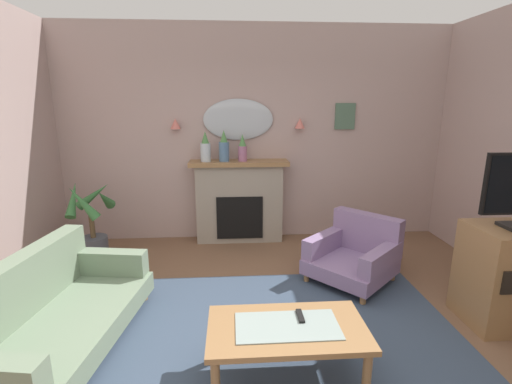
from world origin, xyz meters
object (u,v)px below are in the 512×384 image
potted_plant_tall_palm (92,225)px  fireplace (239,202)px  wall_sconce_right (300,123)px  floral_couch (50,313)px  coffee_table (287,333)px  framed_picture (345,116)px  wall_sconce_left (175,124)px  armchair_beside_couch (355,253)px  mantel_vase_centre (243,149)px  mantel_vase_right (224,148)px  tv_remote (300,316)px  mantel_vase_left (205,149)px  wall_mirror (238,120)px

potted_plant_tall_palm → fireplace: bearing=15.9°
wall_sconce_right → floral_couch: (-2.41, -2.38, -1.34)m
coffee_table → floral_couch: (-1.82, 0.48, -0.06)m
framed_picture → potted_plant_tall_palm: 3.66m
wall_sconce_left → armchair_beside_couch: 2.85m
mantel_vase_centre → wall_sconce_left: bearing=172.4°
fireplace → mantel_vase_centre: (0.05, -0.03, 0.76)m
mantel_vase_centre → framed_picture: 1.52m
mantel_vase_right → wall_sconce_left: 0.73m
wall_sconce_left → mantel_vase_centre: bearing=-7.6°
wall_sconce_left → armchair_beside_couch: bearing=-32.8°
framed_picture → fireplace: bearing=-174.2°
mantel_vase_centre → coffee_table: mantel_vase_centre is taller
potted_plant_tall_palm → tv_remote: bearing=-43.9°
fireplace → wall_sconce_right: (0.85, 0.09, 1.09)m
wall_sconce_left → tv_remote: 3.25m
framed_picture → mantel_vase_left: bearing=-174.7°
mantel_vase_right → wall_sconce_right: bearing=6.5°
wall_sconce_left → wall_sconce_right: size_ratio=1.00×
wall_sconce_left → wall_sconce_right: bearing=0.0°
wall_mirror → wall_sconce_left: size_ratio=6.86×
mantel_vase_right → floral_couch: size_ratio=0.23×
mantel_vase_centre → wall_sconce_right: size_ratio=2.61×
fireplace → armchair_beside_couch: (1.26, -1.27, -0.27)m
mantel_vase_right → coffee_table: size_ratio=0.38×
mantel_vase_left → coffee_table: (0.71, -2.74, -0.95)m
fireplace → mantel_vase_right: mantel_vase_right is taller
mantel_vase_centre → framed_picture: framed_picture is taller
floral_couch → fireplace: bearing=55.7°
framed_picture → potted_plant_tall_palm: size_ratio=0.35×
wall_sconce_left → floral_couch: (-0.71, -2.38, -1.34)m
floral_couch → tv_remote: bearing=-11.2°
fireplace → mantel_vase_left: size_ratio=3.34×
mantel_vase_centre → coffee_table: 2.90m
mantel_vase_left → potted_plant_tall_palm: mantel_vase_left is taller
wall_sconce_left → fireplace: bearing=-6.2°
framed_picture → mantel_vase_right: bearing=-174.0°
mantel_vase_centre → wall_sconce_right: bearing=8.5°
wall_mirror → coffee_table: size_ratio=0.87×
fireplace → mantel_vase_left: (-0.45, -0.03, 0.76)m
fireplace → wall_sconce_left: (-0.85, 0.09, 1.09)m
fireplace → armchair_beside_couch: size_ratio=1.19×
fireplace → mantel_vase_centre: 0.76m
framed_picture → armchair_beside_couch: bearing=-99.6°
armchair_beside_couch → wall_sconce_right: bearing=106.7°
wall_sconce_left → coffee_table: bearing=-68.7°
coffee_table → tv_remote: bearing=41.4°
mantel_vase_right → wall_sconce_right: wall_sconce_right is taller
mantel_vase_centre → floral_couch: size_ratio=0.20×
tv_remote → floral_couch: 1.98m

